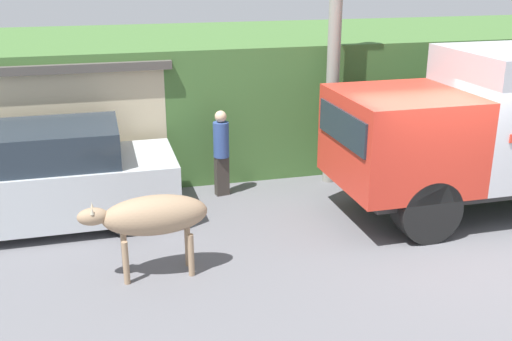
% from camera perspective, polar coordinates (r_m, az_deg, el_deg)
% --- Properties ---
extents(ground_plane, '(60.00, 60.00, 0.00)m').
position_cam_1_polar(ground_plane, '(10.55, 17.01, -6.56)').
color(ground_plane, slate).
extents(hillside_embankment, '(32.00, 5.59, 2.81)m').
position_cam_1_polar(hillside_embankment, '(15.66, 5.18, 8.00)').
color(hillside_embankment, '#426B33').
rests_on(hillside_embankment, ground_plane).
extents(building_backdrop, '(4.68, 2.70, 2.66)m').
position_cam_1_polar(building_backdrop, '(13.23, -18.63, 4.69)').
color(building_backdrop, '#C6B793').
rests_on(building_backdrop, ground_plane).
extents(brown_cow, '(1.86, 0.59, 1.26)m').
position_cam_1_polar(brown_cow, '(8.84, -9.84, -4.34)').
color(brown_cow, '#9E7F60').
rests_on(brown_cow, ground_plane).
extents(parked_suv, '(4.78, 1.86, 1.79)m').
position_cam_1_polar(parked_suv, '(11.08, -19.98, -0.82)').
color(parked_suv, silver).
rests_on(parked_suv, ground_plane).
extents(pedestrian_on_hill, '(0.36, 0.36, 1.73)m').
position_cam_1_polar(pedestrian_on_hill, '(11.79, -3.33, 2.09)').
color(pedestrian_on_hill, '#38332D').
rests_on(pedestrian_on_hill, ground_plane).
extents(utility_pole, '(0.90, 0.26, 5.25)m').
position_cam_1_polar(utility_pole, '(12.28, 7.42, 11.06)').
color(utility_pole, gray).
rests_on(utility_pole, ground_plane).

